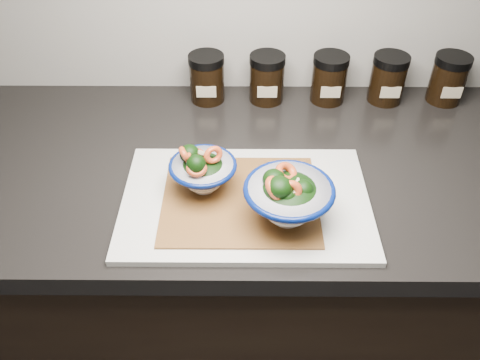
{
  "coord_description": "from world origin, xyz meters",
  "views": [
    {
      "loc": [
        -0.14,
        0.65,
        1.54
      ],
      "look_at": [
        -0.14,
        1.32,
        0.96
      ],
      "focal_mm": 38.0,
      "sensor_mm": 36.0,
      "label": 1
    }
  ],
  "objects_px": {
    "cutting_board": "(246,201)",
    "spice_jar_b": "(267,78)",
    "spice_jar_e": "(448,79)",
    "spice_jar_a": "(207,78)",
    "bowl_right": "(288,198)",
    "spice_jar_d": "(388,78)",
    "bowl_left": "(202,171)",
    "spice_jar_c": "(329,78)"
  },
  "relations": [
    {
      "from": "cutting_board",
      "to": "spice_jar_a",
      "type": "height_order",
      "value": "spice_jar_a"
    },
    {
      "from": "cutting_board",
      "to": "spice_jar_e",
      "type": "height_order",
      "value": "spice_jar_e"
    },
    {
      "from": "cutting_board",
      "to": "spice_jar_e",
      "type": "bearing_deg",
      "value": 37.81
    },
    {
      "from": "spice_jar_e",
      "to": "spice_jar_a",
      "type": "bearing_deg",
      "value": 180.0
    },
    {
      "from": "cutting_board",
      "to": "spice_jar_a",
      "type": "distance_m",
      "value": 0.38
    },
    {
      "from": "bowl_right",
      "to": "spice_jar_b",
      "type": "distance_m",
      "value": 0.42
    },
    {
      "from": "cutting_board",
      "to": "spice_jar_d",
      "type": "bearing_deg",
      "value": 47.85
    },
    {
      "from": "bowl_right",
      "to": "spice_jar_a",
      "type": "relative_size",
      "value": 1.37
    },
    {
      "from": "cutting_board",
      "to": "bowl_left",
      "type": "height_order",
      "value": "bowl_left"
    },
    {
      "from": "bowl_left",
      "to": "bowl_right",
      "type": "height_order",
      "value": "bowl_right"
    },
    {
      "from": "spice_jar_c",
      "to": "spice_jar_d",
      "type": "bearing_deg",
      "value": 0.0
    },
    {
      "from": "bowl_right",
      "to": "spice_jar_a",
      "type": "distance_m",
      "value": 0.44
    },
    {
      "from": "spice_jar_d",
      "to": "spice_jar_e",
      "type": "distance_m",
      "value": 0.14
    },
    {
      "from": "spice_jar_d",
      "to": "spice_jar_b",
      "type": "bearing_deg",
      "value": 180.0
    },
    {
      "from": "bowl_right",
      "to": "spice_jar_e",
      "type": "relative_size",
      "value": 1.37
    },
    {
      "from": "bowl_left",
      "to": "spice_jar_a",
      "type": "xyz_separation_m",
      "value": [
        -0.01,
        0.34,
        0.0
      ]
    },
    {
      "from": "cutting_board",
      "to": "spice_jar_b",
      "type": "xyz_separation_m",
      "value": [
        0.05,
        0.36,
        0.05
      ]
    },
    {
      "from": "bowl_left",
      "to": "bowl_right",
      "type": "relative_size",
      "value": 0.8
    },
    {
      "from": "cutting_board",
      "to": "spice_jar_c",
      "type": "distance_m",
      "value": 0.41
    },
    {
      "from": "bowl_left",
      "to": "bowl_right",
      "type": "xyz_separation_m",
      "value": [
        0.15,
        -0.08,
        0.01
      ]
    },
    {
      "from": "cutting_board",
      "to": "bowl_right",
      "type": "relative_size",
      "value": 2.91
    },
    {
      "from": "spice_jar_b",
      "to": "spice_jar_a",
      "type": "bearing_deg",
      "value": 180.0
    },
    {
      "from": "cutting_board",
      "to": "spice_jar_c",
      "type": "height_order",
      "value": "spice_jar_c"
    },
    {
      "from": "spice_jar_a",
      "to": "bowl_right",
      "type": "bearing_deg",
      "value": -68.93
    },
    {
      "from": "cutting_board",
      "to": "bowl_left",
      "type": "xyz_separation_m",
      "value": [
        -0.08,
        0.03,
        0.05
      ]
    },
    {
      "from": "spice_jar_c",
      "to": "spice_jar_e",
      "type": "bearing_deg",
      "value": 0.0
    },
    {
      "from": "spice_jar_a",
      "to": "spice_jar_e",
      "type": "relative_size",
      "value": 1.0
    },
    {
      "from": "spice_jar_b",
      "to": "spice_jar_e",
      "type": "relative_size",
      "value": 1.0
    },
    {
      "from": "bowl_right",
      "to": "spice_jar_a",
      "type": "height_order",
      "value": "bowl_right"
    },
    {
      "from": "spice_jar_d",
      "to": "cutting_board",
      "type": "bearing_deg",
      "value": -132.15
    },
    {
      "from": "spice_jar_b",
      "to": "spice_jar_d",
      "type": "bearing_deg",
      "value": 0.0
    },
    {
      "from": "spice_jar_b",
      "to": "spice_jar_d",
      "type": "xyz_separation_m",
      "value": [
        0.28,
        0.0,
        0.0
      ]
    },
    {
      "from": "spice_jar_b",
      "to": "spice_jar_d",
      "type": "relative_size",
      "value": 1.0
    },
    {
      "from": "spice_jar_b",
      "to": "spice_jar_e",
      "type": "xyz_separation_m",
      "value": [
        0.42,
        0.0,
        0.0
      ]
    },
    {
      "from": "spice_jar_b",
      "to": "spice_jar_c",
      "type": "relative_size",
      "value": 1.0
    },
    {
      "from": "spice_jar_c",
      "to": "bowl_left",
      "type": "bearing_deg",
      "value": -128.99
    },
    {
      "from": "cutting_board",
      "to": "spice_jar_d",
      "type": "height_order",
      "value": "spice_jar_d"
    },
    {
      "from": "spice_jar_a",
      "to": "spice_jar_d",
      "type": "height_order",
      "value": "same"
    },
    {
      "from": "cutting_board",
      "to": "spice_jar_e",
      "type": "xyz_separation_m",
      "value": [
        0.47,
        0.36,
        0.05
      ]
    },
    {
      "from": "cutting_board",
      "to": "spice_jar_c",
      "type": "bearing_deg",
      "value": 61.99
    },
    {
      "from": "spice_jar_a",
      "to": "spice_jar_e",
      "type": "xyz_separation_m",
      "value": [
        0.56,
        0.0,
        0.0
      ]
    },
    {
      "from": "cutting_board",
      "to": "spice_jar_e",
      "type": "relative_size",
      "value": 3.98
    }
  ]
}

